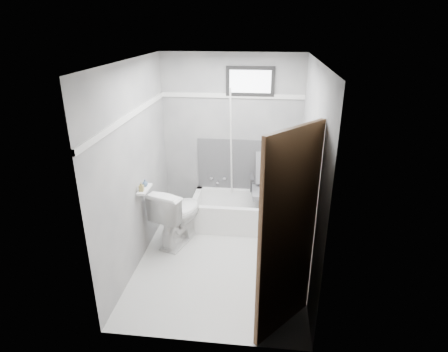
# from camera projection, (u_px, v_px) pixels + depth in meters

# --- Properties ---
(floor) EXTENTS (2.60, 2.60, 0.00)m
(floor) POSITION_uv_depth(u_px,v_px,m) (221.00, 260.00, 4.68)
(floor) COLOR white
(floor) RESTS_ON ground
(ceiling) EXTENTS (2.60, 2.60, 0.00)m
(ceiling) POSITION_uv_depth(u_px,v_px,m) (220.00, 61.00, 3.77)
(ceiling) COLOR silver
(ceiling) RESTS_ON floor
(wall_back) EXTENTS (2.00, 0.02, 2.40)m
(wall_back) POSITION_uv_depth(u_px,v_px,m) (232.00, 139.00, 5.42)
(wall_back) COLOR slate
(wall_back) RESTS_ON floor
(wall_front) EXTENTS (2.00, 0.02, 2.40)m
(wall_front) POSITION_uv_depth(u_px,v_px,m) (201.00, 230.00, 3.03)
(wall_front) COLOR slate
(wall_front) RESTS_ON floor
(wall_left) EXTENTS (0.02, 2.60, 2.40)m
(wall_left) POSITION_uv_depth(u_px,v_px,m) (135.00, 168.00, 4.33)
(wall_left) COLOR slate
(wall_left) RESTS_ON floor
(wall_right) EXTENTS (0.02, 2.60, 2.40)m
(wall_right) POSITION_uv_depth(u_px,v_px,m) (310.00, 175.00, 4.12)
(wall_right) COLOR slate
(wall_right) RESTS_ON floor
(bathtub) EXTENTS (1.50, 0.70, 0.42)m
(bathtub) POSITION_uv_depth(u_px,v_px,m) (244.00, 212.00, 5.43)
(bathtub) COLOR white
(bathtub) RESTS_ON floor
(office_chair) EXTENTS (0.60, 0.60, 0.93)m
(office_chair) POSITION_uv_depth(u_px,v_px,m) (268.00, 188.00, 5.30)
(office_chair) COLOR slate
(office_chair) RESTS_ON bathtub
(toilet) EXTENTS (0.69, 0.92, 0.80)m
(toilet) POSITION_uv_depth(u_px,v_px,m) (178.00, 214.00, 4.96)
(toilet) COLOR white
(toilet) RESTS_ON floor
(door) EXTENTS (0.78, 0.78, 2.00)m
(door) POSITION_uv_depth(u_px,v_px,m) (321.00, 257.00, 3.02)
(door) COLOR brown
(door) RESTS_ON floor
(window) EXTENTS (0.66, 0.04, 0.40)m
(window) POSITION_uv_depth(u_px,v_px,m) (250.00, 81.00, 5.07)
(window) COLOR black
(window) RESTS_ON wall_back
(backerboard) EXTENTS (1.50, 0.02, 0.78)m
(backerboard) POSITION_uv_depth(u_px,v_px,m) (248.00, 165.00, 5.54)
(backerboard) COLOR #4C4C4F
(backerboard) RESTS_ON wall_back
(trim_back) EXTENTS (2.00, 0.02, 0.06)m
(trim_back) POSITION_uv_depth(u_px,v_px,m) (232.00, 96.00, 5.17)
(trim_back) COLOR white
(trim_back) RESTS_ON wall_back
(trim_left) EXTENTS (0.02, 2.60, 0.06)m
(trim_left) POSITION_uv_depth(u_px,v_px,m) (131.00, 115.00, 4.10)
(trim_left) COLOR white
(trim_left) RESTS_ON wall_left
(pole) EXTENTS (0.02, 0.44, 1.91)m
(pole) POSITION_uv_depth(u_px,v_px,m) (231.00, 154.00, 5.26)
(pole) COLOR white
(pole) RESTS_ON bathtub
(shelf) EXTENTS (0.10, 0.32, 0.02)m
(shelf) POSITION_uv_depth(u_px,v_px,m) (145.00, 189.00, 4.50)
(shelf) COLOR white
(shelf) RESTS_ON wall_left
(soap_bottle_a) EXTENTS (0.05, 0.05, 0.12)m
(soap_bottle_a) POSITION_uv_depth(u_px,v_px,m) (141.00, 187.00, 4.40)
(soap_bottle_a) COLOR olive
(soap_bottle_a) RESTS_ON shelf
(soap_bottle_b) EXTENTS (0.09, 0.09, 0.09)m
(soap_bottle_b) POSITION_uv_depth(u_px,v_px,m) (145.00, 183.00, 4.53)
(soap_bottle_b) COLOR #486385
(soap_bottle_b) RESTS_ON shelf
(faucet) EXTENTS (0.26, 0.10, 0.16)m
(faucet) POSITION_uv_depth(u_px,v_px,m) (218.00, 180.00, 5.66)
(faucet) COLOR silver
(faucet) RESTS_ON wall_back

